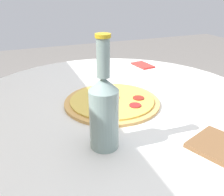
% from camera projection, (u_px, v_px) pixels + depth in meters
% --- Properties ---
extents(table, '(1.07, 1.07, 0.70)m').
position_uv_depth(table, '(113.00, 138.00, 0.95)').
color(table, silver).
rests_on(table, ground_plane).
extents(pizza, '(0.32, 0.32, 0.02)m').
position_uv_depth(pizza, '(112.00, 101.00, 0.85)').
color(pizza, tan).
rests_on(pizza, table).
extents(beer_bottle, '(0.07, 0.07, 0.28)m').
position_uv_depth(beer_bottle, '(104.00, 109.00, 0.59)').
color(beer_bottle, gray).
rests_on(beer_bottle, table).
extents(napkin, '(0.12, 0.08, 0.01)m').
position_uv_depth(napkin, '(143.00, 65.00, 1.24)').
color(napkin, red).
rests_on(napkin, table).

